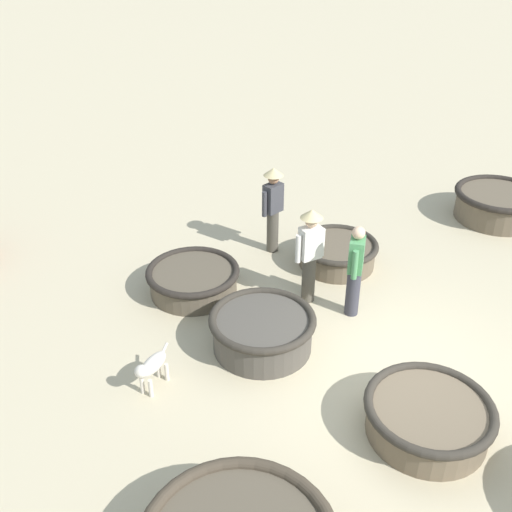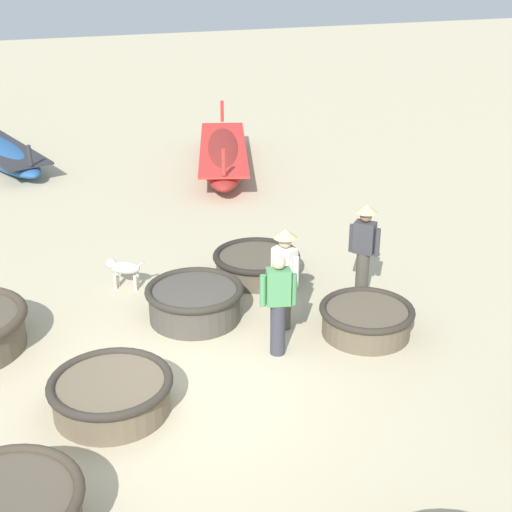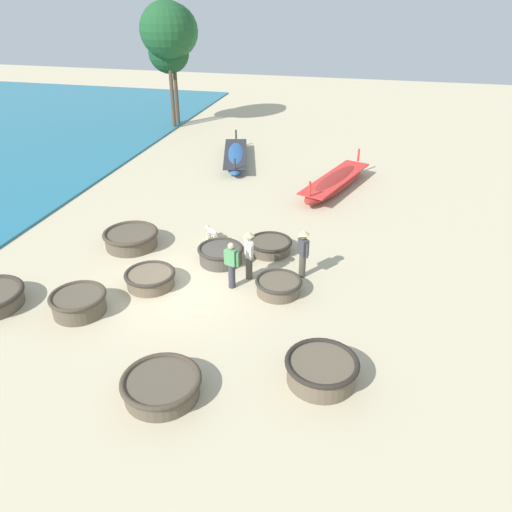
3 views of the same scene
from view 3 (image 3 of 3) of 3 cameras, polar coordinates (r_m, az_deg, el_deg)
The scene contains 18 objects.
ground_plane at distance 16.01m, azimuth -8.85°, elevation -3.53°, with size 80.00×80.00×0.00m, color #C6B793.
coracle_front_left at distance 15.43m, azimuth 2.59°, elevation -3.39°, with size 1.46×1.46×0.47m.
coracle_beside_post at distance 12.36m, azimuth 7.50°, elevation -12.73°, with size 1.79×1.79×0.63m.
coracle_weathered at distance 18.64m, azimuth -14.09°, elevation 2.00°, with size 1.99×1.99×0.60m.
coracle_center at distance 12.15m, azimuth -10.74°, elevation -14.33°, with size 1.90×1.90×0.51m.
coracle_tilted at distance 15.40m, azimuth -19.61°, elevation -5.00°, with size 1.63×1.63×0.62m.
coracle_far_left at distance 17.10m, azimuth -4.07°, elevation 0.24°, with size 1.57×1.57×0.57m.
coracle_upturned at distance 16.11m, azimuth -12.00°, elevation -2.50°, with size 1.61×1.61×0.50m.
coracle_nearest at distance 17.74m, azimuth 1.63°, elevation 1.21°, with size 1.57×1.57×0.46m.
long_boat_red_hull at distance 27.11m, azimuth -2.35°, elevation 11.32°, with size 2.58×5.79×1.02m.
long_boat_white_hull at distance 23.49m, azimuth 9.05°, elevation 8.31°, with size 2.94×5.89×1.25m.
fisherman_standing_left at distance 15.98m, azimuth 5.40°, elevation 0.63°, with size 0.39×0.41×1.67m.
fisherman_standing_right at distance 15.42m, azimuth -2.82°, elevation -0.93°, with size 0.52×0.30×1.57m.
fisherman_hauling at distance 15.82m, azimuth -0.82°, elevation 0.45°, with size 0.36×0.48×1.67m.
dog at distance 18.58m, azimuth -5.15°, elevation 2.87°, with size 0.62×0.43×0.55m.
tree_tall_back at distance 34.01m, azimuth -9.62°, elevation 23.99°, with size 3.26×3.26×7.42m.
tree_center at distance 33.43m, azimuth -10.12°, elevation 24.05°, with size 3.32×3.32×7.55m.
tree_rightmost at distance 34.31m, azimuth -9.94°, elevation 21.90°, with size 2.56×2.56×5.82m.
Camera 3 is at (5.55, -12.37, 8.52)m, focal length 35.00 mm.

